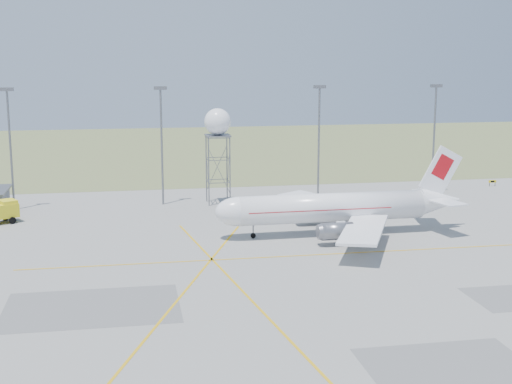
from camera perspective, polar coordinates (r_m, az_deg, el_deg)
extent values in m
plane|color=#A2A19C|center=(64.55, 4.90, -12.60)|extent=(400.00, 400.00, 0.00)
cube|color=#5D713E|center=(199.35, -5.68, 3.44)|extent=(400.00, 120.00, 0.03)
cylinder|color=slate|center=(125.52, -19.03, 3.12)|extent=(0.36, 0.36, 20.00)
cube|color=slate|center=(124.66, -19.32, 7.76)|extent=(2.20, 0.50, 0.60)
cylinder|color=slate|center=(124.19, -7.54, 3.54)|extent=(0.36, 0.36, 20.00)
cube|color=slate|center=(123.32, -7.66, 8.25)|extent=(2.20, 0.50, 0.60)
cylinder|color=slate|center=(128.59, 5.04, 3.84)|extent=(0.36, 0.36, 20.00)
cube|color=slate|center=(127.74, 5.12, 8.39)|extent=(2.20, 0.50, 0.60)
cylinder|color=slate|center=(136.04, 14.04, 3.95)|extent=(0.36, 0.36, 20.00)
cube|color=slate|center=(135.25, 14.24, 8.24)|extent=(2.20, 0.50, 0.60)
cylinder|color=black|center=(149.38, 18.18, 0.60)|extent=(0.10, 0.10, 0.80)
cylinder|color=black|center=(149.95, 18.58, 0.61)|extent=(0.10, 0.10, 0.80)
cube|color=yellow|center=(149.57, 18.39, 0.81)|extent=(1.60, 0.15, 0.50)
cube|color=black|center=(149.50, 18.41, 0.81)|extent=(0.80, 0.03, 0.30)
cylinder|color=white|center=(103.76, 6.04, -1.24)|extent=(27.35, 4.67, 4.20)
ellipsoid|color=white|center=(100.60, -1.40, -1.57)|extent=(6.79, 4.31, 4.20)
cube|color=black|center=(100.27, -2.11, -1.25)|extent=(1.63, 2.34, 1.02)
cone|color=white|center=(109.81, 14.44, -0.69)|extent=(6.37, 4.31, 4.20)
cube|color=white|center=(109.04, 14.55, 1.58)|extent=(6.73, 0.43, 7.90)
cube|color=#B10B13|center=(109.02, 14.67, 1.97)|extent=(3.62, 0.42, 4.05)
cube|color=white|center=(112.46, 13.48, -0.10)|extent=(3.46, 5.83, 0.19)
cube|color=white|center=(106.53, 14.98, -0.78)|extent=(3.46, 5.83, 0.19)
cube|color=white|center=(113.27, 5.38, -0.74)|extent=(12.11, 17.25, 0.38)
cube|color=white|center=(95.77, 8.61, -2.97)|extent=(11.67, 17.35, 0.38)
cylinder|color=slate|center=(109.59, 4.55, -1.63)|extent=(4.45, 2.49, 2.41)
cylinder|color=slate|center=(98.25, 6.49, -3.13)|extent=(4.45, 2.49, 2.41)
cube|color=#B10B13|center=(103.14, 4.93, -1.23)|extent=(21.06, 4.60, 0.13)
cylinder|color=black|center=(101.79, -0.23, -3.45)|extent=(0.75, 0.75, 0.94)
cube|color=black|center=(105.19, 7.10, -3.06)|extent=(1.16, 6.31, 0.94)
cylinder|color=slate|center=(105.07, 7.10, -2.81)|extent=(0.26, 0.26, 1.89)
cylinder|color=slate|center=(122.75, -3.80, 1.64)|extent=(0.22, 0.22, 12.00)
cylinder|color=slate|center=(123.21, -2.10, 1.69)|extent=(0.22, 0.22, 12.00)
cylinder|color=slate|center=(126.82, -2.34, 1.95)|extent=(0.22, 0.22, 12.00)
cylinder|color=slate|center=(126.37, -4.00, 1.90)|extent=(0.22, 0.22, 12.00)
cube|color=slate|center=(123.97, -3.09, 4.54)|extent=(4.29, 4.29, 0.23)
sphere|color=white|center=(123.73, -3.10, 5.64)|extent=(4.62, 4.62, 4.62)
cube|color=yellow|center=(117.52, -19.25, -0.93)|extent=(3.41, 3.55, 1.37)
cube|color=black|center=(117.74, -18.94, -0.84)|extent=(1.35, 2.27, 0.98)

